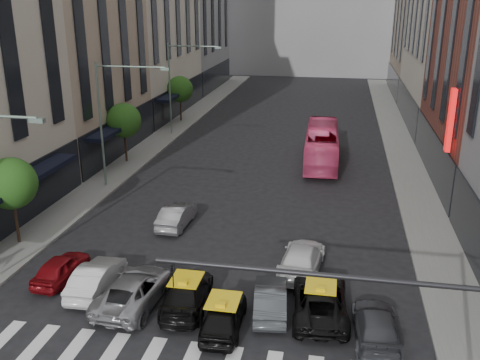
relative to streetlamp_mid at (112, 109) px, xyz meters
The scene contains 21 objects.
sidewalk_left 11.67m from the streetlamp_mid, 98.29° to the left, with size 3.00×96.00×0.15m, color slate.
sidewalk_right 24.46m from the streetlamp_mid, 24.90° to the left, with size 3.00×96.00×0.15m, color slate.
building_left_b 12.23m from the streetlamp_mid, 131.01° to the left, with size 8.00×16.00×24.00m, color tan.
tree_near 10.40m from the streetlamp_mid, 99.96° to the right, with size 2.88×2.88×4.95m.
tree_mid 6.65m from the streetlamp_mid, 106.32° to the left, with size 2.88×2.88×4.95m.
tree_far 22.18m from the streetlamp_mid, 94.56° to the left, with size 2.88×2.88×4.95m.
streetlamp_mid is the anchor object (origin of this frame).
streetlamp_far 16.00m from the streetlamp_mid, 90.00° to the left, with size 5.38×0.25×9.00m.
traffic_signal 27.53m from the streetlamp_mid, 49.82° to the right, with size 10.10×0.20×6.00m.
liberty_sign 22.64m from the streetlamp_mid, ahead, with size 0.30×0.70×4.00m.
car_red 14.53m from the streetlamp_mid, 78.75° to the right, with size 1.52×3.78×1.29m, color maroon.
car_white_front 15.66m from the streetlamp_mid, 70.86° to the right, with size 1.49×4.26×1.40m, color silver.
car_silver 17.07m from the streetlamp_mid, 64.37° to the right, with size 2.40×5.20×1.44m, color gray.
taxi_left 18.07m from the streetlamp_mid, 56.89° to the right, with size 1.93×4.76×1.38m, color black.
taxi_center 20.28m from the streetlamp_mid, 54.18° to the right, with size 1.61×4.00×1.36m, color black.
car_grey_mid 20.10m from the streetlamp_mid, 47.02° to the right, with size 1.40×4.03×1.33m, color #3C4044.
taxi_right 21.45m from the streetlamp_mid, 42.23° to the right, with size 2.36×5.12×1.42m, color black.
car_grey_curb 24.10m from the streetlamp_mid, 41.02° to the right, with size 1.81×4.45×1.29m, color #393B40.
car_row2_left 10.08m from the streetlamp_mid, 42.70° to the right, with size 1.44×4.13×1.36m, color #949398.
car_row2_right 18.30m from the streetlamp_mid, 35.37° to the right, with size 1.98×4.88×1.42m, color white.
bus 17.65m from the streetlamp_mid, 32.31° to the left, with size 2.60×11.13×3.10m, color #E54376.
Camera 1 is at (5.70, -14.82, 13.39)m, focal length 40.00 mm.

